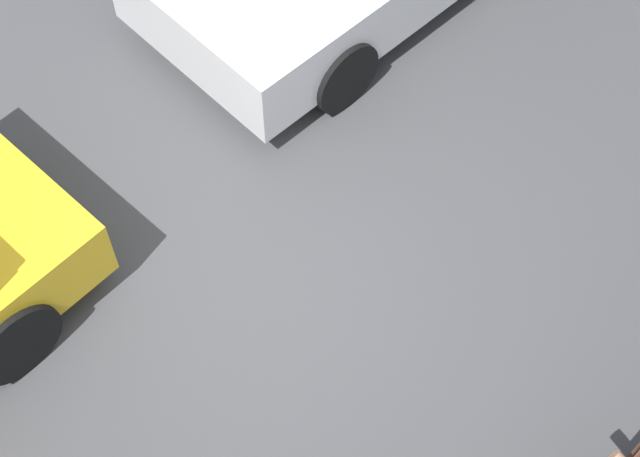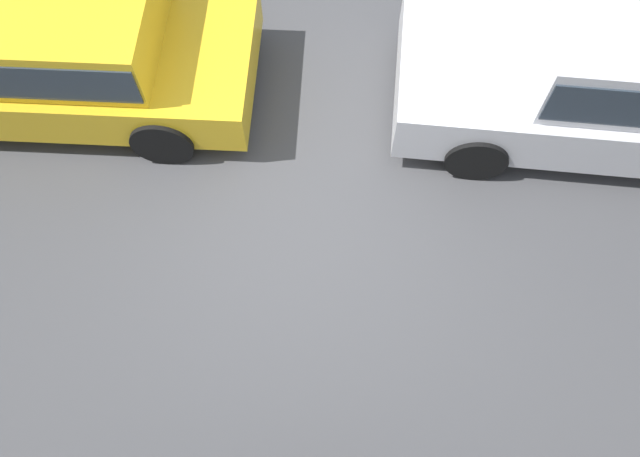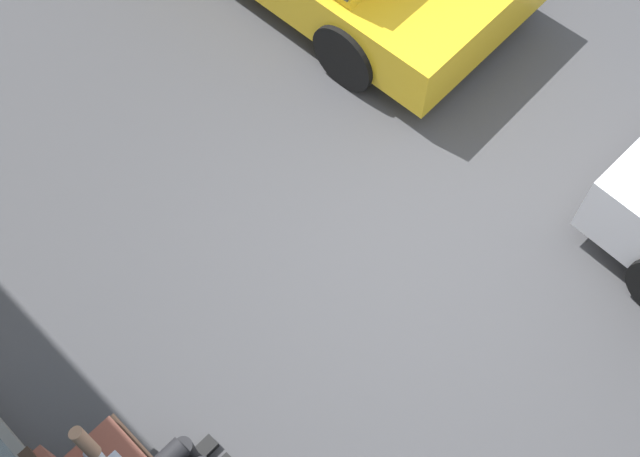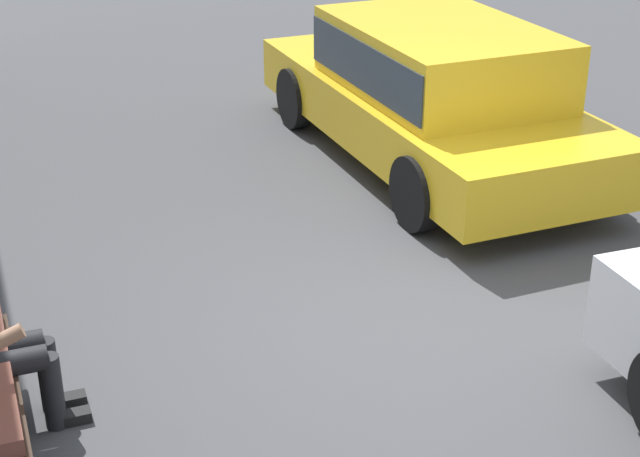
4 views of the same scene
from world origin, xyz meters
name	(u,v)px [view 1 (image 1 of 4)]	position (x,y,z in m)	size (l,w,h in m)	color
ground_plane	(265,296)	(0.00, 0.00, 0.00)	(60.00, 60.00, 0.00)	#424244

